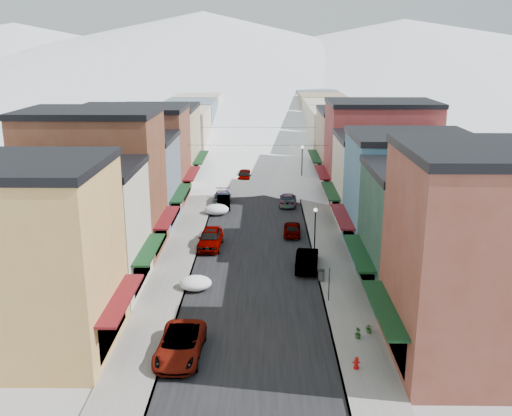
{
  "coord_description": "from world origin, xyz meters",
  "views": [
    {
      "loc": [
        0.73,
        -26.56,
        17.55
      ],
      "look_at": [
        0.0,
        27.65,
        2.03
      ],
      "focal_mm": 40.0,
      "sensor_mm": 36.0,
      "label": 1
    }
  ],
  "objects_px": {
    "car_white_suv": "(180,345)",
    "trash_can": "(321,275)",
    "car_green_sedan": "(307,259)",
    "streetlamp_near": "(315,224)",
    "car_dark_hatch": "(224,202)",
    "fire_hydrant": "(356,363)",
    "car_silver_sedan": "(210,238)"
  },
  "relations": [
    {
      "from": "car_dark_hatch",
      "to": "car_white_suv",
      "type": "bearing_deg",
      "value": -95.6
    },
    {
      "from": "car_green_sedan",
      "to": "streetlamp_near",
      "type": "xyz_separation_m",
      "value": [
        0.9,
        3.46,
        1.86
      ]
    },
    {
      "from": "fire_hydrant",
      "to": "trash_can",
      "type": "distance_m",
      "value": 12.37
    },
    {
      "from": "trash_can",
      "to": "car_silver_sedan",
      "type": "bearing_deg",
      "value": 139.83
    },
    {
      "from": "car_white_suv",
      "to": "car_silver_sedan",
      "type": "relative_size",
      "value": 1.1
    },
    {
      "from": "car_white_suv",
      "to": "trash_can",
      "type": "distance_m",
      "value": 14.36
    },
    {
      "from": "streetlamp_near",
      "to": "fire_hydrant",
      "type": "bearing_deg",
      "value": -87.68
    },
    {
      "from": "car_silver_sedan",
      "to": "car_dark_hatch",
      "type": "xyz_separation_m",
      "value": [
        0.31,
        12.9,
        -0.19
      ]
    },
    {
      "from": "car_silver_sedan",
      "to": "car_green_sedan",
      "type": "height_order",
      "value": "car_silver_sedan"
    },
    {
      "from": "car_silver_sedan",
      "to": "trash_can",
      "type": "distance_m",
      "value": 12.08
    },
    {
      "from": "car_white_suv",
      "to": "trash_can",
      "type": "xyz_separation_m",
      "value": [
        9.29,
        10.94,
        -0.18
      ]
    },
    {
      "from": "car_green_sedan",
      "to": "streetlamp_near",
      "type": "bearing_deg",
      "value": -98.2
    },
    {
      "from": "car_white_suv",
      "to": "fire_hydrant",
      "type": "bearing_deg",
      "value": -6.3
    },
    {
      "from": "car_white_suv",
      "to": "car_silver_sedan",
      "type": "bearing_deg",
      "value": 91.45
    },
    {
      "from": "car_green_sedan",
      "to": "trash_can",
      "type": "distance_m",
      "value": 3.0
    },
    {
      "from": "car_green_sedan",
      "to": "fire_hydrant",
      "type": "distance_m",
      "value": 15.29
    },
    {
      "from": "car_dark_hatch",
      "to": "streetlamp_near",
      "type": "bearing_deg",
      "value": -63.12
    },
    {
      "from": "car_silver_sedan",
      "to": "fire_hydrant",
      "type": "xyz_separation_m",
      "value": [
        9.99,
        -20.14,
        -0.38
      ]
    },
    {
      "from": "car_green_sedan",
      "to": "car_silver_sedan",
      "type": "bearing_deg",
      "value": -24.26
    },
    {
      "from": "fire_hydrant",
      "to": "car_silver_sedan",
      "type": "bearing_deg",
      "value": 116.38
    },
    {
      "from": "car_dark_hatch",
      "to": "trash_can",
      "type": "bearing_deg",
      "value": -71.61
    },
    {
      "from": "car_silver_sedan",
      "to": "trash_can",
      "type": "bearing_deg",
      "value": -38.44
    },
    {
      "from": "streetlamp_near",
      "to": "car_dark_hatch",
      "type": "bearing_deg",
      "value": 121.82
    },
    {
      "from": "car_silver_sedan",
      "to": "trash_can",
      "type": "height_order",
      "value": "car_silver_sedan"
    },
    {
      "from": "car_white_suv",
      "to": "car_dark_hatch",
      "type": "relative_size",
      "value": 1.36
    },
    {
      "from": "car_silver_sedan",
      "to": "car_green_sedan",
      "type": "distance_m",
      "value": 9.68
    },
    {
      "from": "streetlamp_near",
      "to": "car_white_suv",
      "type": "bearing_deg",
      "value": -118.3
    },
    {
      "from": "car_silver_sedan",
      "to": "streetlamp_near",
      "type": "relative_size",
      "value": 1.26
    },
    {
      "from": "car_white_suv",
      "to": "trash_can",
      "type": "bearing_deg",
      "value": 51.31
    },
    {
      "from": "car_green_sedan",
      "to": "fire_hydrant",
      "type": "xyz_separation_m",
      "value": [
        1.66,
        -15.2,
        -0.33
      ]
    },
    {
      "from": "car_dark_hatch",
      "to": "car_green_sedan",
      "type": "bearing_deg",
      "value": -70.72
    },
    {
      "from": "car_silver_sedan",
      "to": "streetlamp_near",
      "type": "xyz_separation_m",
      "value": [
        9.23,
        -1.48,
        1.81
      ]
    }
  ]
}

